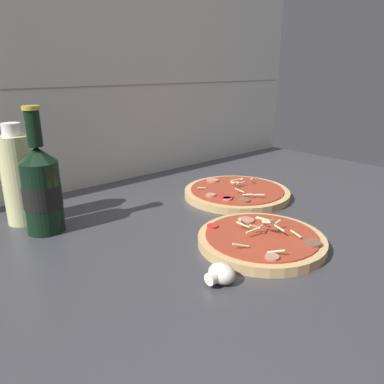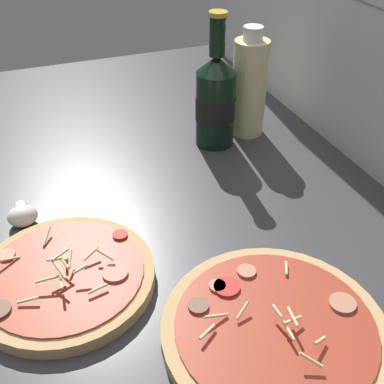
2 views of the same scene
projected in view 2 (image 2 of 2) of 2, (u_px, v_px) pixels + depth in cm
name	position (u px, v px, depth cm)	size (l,w,h in cm)	color
counter_slab	(137.00, 261.00, 70.82)	(160.00, 90.00, 2.50)	#38383D
pizza_near	(65.00, 278.00, 64.86)	(24.25, 24.25, 5.59)	tan
pizza_far	(274.00, 330.00, 57.91)	(27.48, 27.48, 4.20)	tan
beer_bottle	(216.00, 100.00, 91.14)	(7.64, 7.64, 25.53)	black
oil_bottle	(249.00, 86.00, 94.37)	(6.77, 6.77, 21.65)	beige
mushroom_left	(22.00, 215.00, 74.97)	(4.81, 4.59, 3.21)	white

